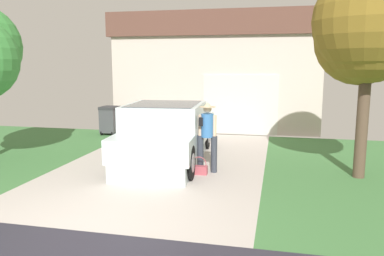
{
  "coord_description": "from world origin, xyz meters",
  "views": [
    {
      "loc": [
        2.87,
        -5.27,
        2.63
      ],
      "look_at": [
        0.75,
        4.2,
        1.02
      ],
      "focal_mm": 36.01,
      "sensor_mm": 36.0,
      "label": 1
    }
  ],
  "objects_px": {
    "house_with_garage": "(224,71)",
    "wheeled_trash_bin": "(110,119)",
    "handbag": "(199,169)",
    "pickup_truck": "(167,135)",
    "neighbor_tree": "(367,31)",
    "person_with_hat": "(207,134)"
  },
  "relations": [
    {
      "from": "person_with_hat",
      "to": "handbag",
      "type": "bearing_deg",
      "value": 60.48
    },
    {
      "from": "handbag",
      "to": "neighbor_tree",
      "type": "bearing_deg",
      "value": 8.25
    },
    {
      "from": "handbag",
      "to": "house_with_garage",
      "type": "xyz_separation_m",
      "value": [
        -0.68,
        9.11,
        2.22
      ]
    },
    {
      "from": "handbag",
      "to": "wheeled_trash_bin",
      "type": "relative_size",
      "value": 0.41
    },
    {
      "from": "pickup_truck",
      "to": "house_with_garage",
      "type": "bearing_deg",
      "value": -97.04
    },
    {
      "from": "house_with_garage",
      "to": "wheeled_trash_bin",
      "type": "height_order",
      "value": "house_with_garage"
    },
    {
      "from": "house_with_garage",
      "to": "neighbor_tree",
      "type": "xyz_separation_m",
      "value": [
        4.36,
        -8.58,
        1.02
      ]
    },
    {
      "from": "house_with_garage",
      "to": "wheeled_trash_bin",
      "type": "relative_size",
      "value": 7.93
    },
    {
      "from": "house_with_garage",
      "to": "neighbor_tree",
      "type": "height_order",
      "value": "neighbor_tree"
    },
    {
      "from": "house_with_garage",
      "to": "wheeled_trash_bin",
      "type": "distance_m",
      "value": 6.13
    },
    {
      "from": "handbag",
      "to": "wheeled_trash_bin",
      "type": "bearing_deg",
      "value": 133.91
    },
    {
      "from": "person_with_hat",
      "to": "pickup_truck",
      "type": "bearing_deg",
      "value": -31.77
    },
    {
      "from": "neighbor_tree",
      "to": "wheeled_trash_bin",
      "type": "xyz_separation_m",
      "value": [
        -8.09,
        4.05,
        -2.79
      ]
    },
    {
      "from": "handbag",
      "to": "house_with_garage",
      "type": "relative_size",
      "value": 0.05
    },
    {
      "from": "wheeled_trash_bin",
      "to": "pickup_truck",
      "type": "bearing_deg",
      "value": -47.04
    },
    {
      "from": "pickup_truck",
      "to": "neighbor_tree",
      "type": "distance_m",
      "value": 5.51
    },
    {
      "from": "house_with_garage",
      "to": "neighbor_tree",
      "type": "distance_m",
      "value": 9.68
    },
    {
      "from": "person_with_hat",
      "to": "handbag",
      "type": "height_order",
      "value": "person_with_hat"
    },
    {
      "from": "person_with_hat",
      "to": "house_with_garage",
      "type": "distance_m",
      "value": 9.0
    },
    {
      "from": "wheeled_trash_bin",
      "to": "neighbor_tree",
      "type": "bearing_deg",
      "value": -26.58
    },
    {
      "from": "pickup_truck",
      "to": "handbag",
      "type": "distance_m",
      "value": 1.65
    },
    {
      "from": "person_with_hat",
      "to": "handbag",
      "type": "distance_m",
      "value": 0.88
    }
  ]
}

